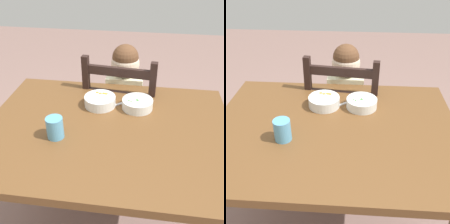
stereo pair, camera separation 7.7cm
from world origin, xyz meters
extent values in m
cube|color=brown|center=(0.00, 0.00, 0.74)|extent=(1.15, 0.88, 0.04)
cylinder|color=brown|center=(-0.50, 0.36, 0.36)|extent=(0.07, 0.07, 0.72)
cylinder|color=brown|center=(0.50, 0.36, 0.36)|extent=(0.07, 0.07, 0.72)
cube|color=black|center=(0.03, 0.54, 0.46)|extent=(0.46, 0.46, 0.02)
cube|color=black|center=(0.24, 0.71, 0.22)|extent=(0.04, 0.04, 0.45)
cube|color=black|center=(-0.14, 0.75, 0.22)|extent=(0.04, 0.04, 0.45)
cube|color=black|center=(0.20, 0.33, 0.22)|extent=(0.04, 0.04, 0.45)
cube|color=black|center=(-0.18, 0.37, 0.22)|extent=(0.04, 0.04, 0.45)
cube|color=black|center=(0.20, 0.33, 0.71)|extent=(0.04, 0.04, 0.49)
cube|color=black|center=(-0.18, 0.37, 0.71)|extent=(0.04, 0.04, 0.49)
cube|color=black|center=(0.01, 0.35, 0.88)|extent=(0.36, 0.06, 0.05)
cube|color=black|center=(0.01, 0.35, 0.73)|extent=(0.36, 0.06, 0.05)
cube|color=beige|center=(0.03, 0.51, 0.63)|extent=(0.22, 0.14, 0.32)
sphere|color=beige|center=(0.03, 0.51, 0.86)|extent=(0.17, 0.17, 0.17)
sphere|color=brown|center=(0.03, 0.51, 0.90)|extent=(0.16, 0.16, 0.16)
cylinder|color=#3F4C72|center=(-0.02, 0.39, 0.23)|extent=(0.07, 0.07, 0.47)
cylinder|color=#3F4C72|center=(0.09, 0.39, 0.23)|extent=(0.07, 0.07, 0.47)
cylinder|color=beige|center=(-0.10, 0.41, 0.71)|extent=(0.06, 0.24, 0.13)
cylinder|color=beige|center=(0.16, 0.41, 0.71)|extent=(0.06, 0.24, 0.13)
cylinder|color=white|center=(0.13, 0.19, 0.78)|extent=(0.16, 0.16, 0.05)
cylinder|color=white|center=(0.13, 0.19, 0.76)|extent=(0.07, 0.07, 0.01)
cylinder|color=#3E8D2F|center=(0.13, 0.19, 0.79)|extent=(0.13, 0.13, 0.03)
sphere|color=#3E873B|center=(0.12, 0.18, 0.80)|extent=(0.01, 0.01, 0.01)
sphere|color=#3E8C2F|center=(0.10, 0.17, 0.80)|extent=(0.01, 0.01, 0.01)
sphere|color=green|center=(0.08, 0.18, 0.80)|extent=(0.01, 0.01, 0.01)
sphere|color=#378B25|center=(0.13, 0.18, 0.80)|extent=(0.01, 0.01, 0.01)
sphere|color=#388430|center=(0.13, 0.19, 0.80)|extent=(0.01, 0.01, 0.01)
cylinder|color=white|center=(-0.07, 0.19, 0.78)|extent=(0.16, 0.16, 0.05)
cylinder|color=white|center=(-0.07, 0.19, 0.76)|extent=(0.07, 0.07, 0.01)
cylinder|color=orange|center=(-0.07, 0.19, 0.79)|extent=(0.13, 0.13, 0.03)
cube|color=orange|center=(-0.09, 0.23, 0.81)|extent=(0.02, 0.02, 0.01)
cube|color=orange|center=(-0.05, 0.22, 0.81)|extent=(0.02, 0.02, 0.01)
cube|color=orange|center=(-0.04, 0.22, 0.81)|extent=(0.02, 0.02, 0.01)
cube|color=orange|center=(-0.07, 0.22, 0.81)|extent=(0.02, 0.02, 0.01)
cube|color=silver|center=(0.03, 0.21, 0.76)|extent=(0.08, 0.07, 0.00)
ellipsoid|color=silver|center=(-0.03, 0.17, 0.76)|extent=(0.05, 0.05, 0.01)
cylinder|color=#5AA3CD|center=(-0.21, -0.10, 0.81)|extent=(0.07, 0.07, 0.10)
camera|label=1|loc=(0.17, -1.04, 1.52)|focal=44.75mm
camera|label=2|loc=(0.09, -1.04, 1.52)|focal=44.75mm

